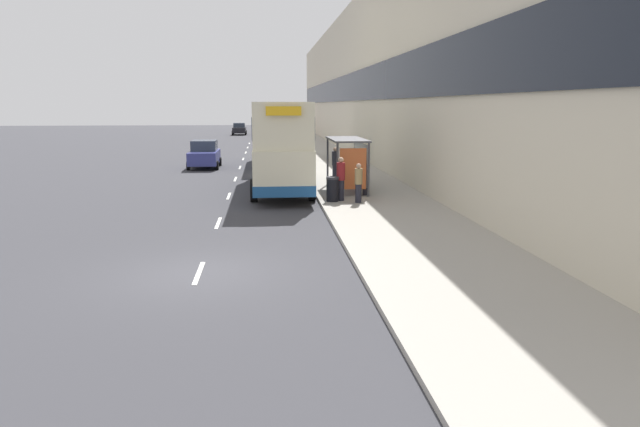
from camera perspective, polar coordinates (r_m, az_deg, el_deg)
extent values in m
plane|color=#38383D|center=(14.74, -12.04, -5.90)|extent=(220.00, 220.00, 0.00)
cube|color=#A39E93|center=(52.91, -0.31, 6.34)|extent=(5.00, 93.00, 0.14)
cube|color=beige|center=(53.30, 4.09, 13.03)|extent=(3.00, 93.00, 12.58)
cube|color=black|center=(53.05, 2.40, 12.38)|extent=(0.12, 89.28, 2.26)
cube|color=silver|center=(14.78, -12.02, -5.83)|extent=(0.12, 2.00, 0.01)
cube|color=silver|center=(20.80, -10.14, -0.94)|extent=(0.12, 2.00, 0.01)
cube|color=silver|center=(26.91, -9.11, 1.74)|extent=(0.12, 2.00, 0.01)
cube|color=silver|center=(33.07, -8.46, 3.43)|extent=(0.12, 2.00, 0.01)
cube|color=silver|center=(39.25, -8.01, 4.58)|extent=(0.12, 2.00, 0.01)
cube|color=silver|center=(45.44, -7.69, 5.43)|extent=(0.12, 2.00, 0.01)
cube|color=silver|center=(51.64, -7.44, 6.06)|extent=(0.12, 2.00, 0.01)
cube|color=silver|center=(57.84, -7.24, 6.57)|extent=(0.12, 2.00, 0.01)
cube|color=silver|center=(64.05, -7.09, 6.97)|extent=(0.12, 2.00, 0.01)
cube|color=#4C4C51|center=(27.25, 2.71, 7.42)|extent=(1.60, 4.20, 0.08)
cylinder|color=#4C4C51|center=(25.29, 1.76, 4.35)|extent=(0.10, 0.10, 2.40)
cylinder|color=#4C4C51|center=(29.24, 0.77, 5.22)|extent=(0.10, 0.10, 2.40)
cylinder|color=#4C4C51|center=(25.50, 4.89, 4.37)|extent=(0.10, 0.10, 2.40)
cylinder|color=#4C4C51|center=(29.43, 3.49, 5.24)|extent=(0.10, 0.10, 2.40)
cube|color=#99A8B2|center=(27.45, 4.08, 5.08)|extent=(0.04, 3.68, 1.92)
cube|color=#D86633|center=(25.44, 3.31, 4.48)|extent=(1.19, 0.10, 1.82)
cube|color=maroon|center=(27.48, 3.18, 3.27)|extent=(0.36, 2.80, 0.08)
cube|color=beige|center=(28.36, -3.97, 5.20)|extent=(2.55, 10.87, 1.85)
cube|color=beige|center=(28.24, -4.02, 9.04)|extent=(2.50, 10.54, 1.95)
cube|color=#1E518C|center=(28.44, -3.95, 3.79)|extent=(2.58, 10.92, 0.45)
cube|color=#2D3847|center=(28.33, -3.98, 5.94)|extent=(2.58, 10.22, 0.81)
cube|color=#2D3847|center=(28.24, -4.02, 8.84)|extent=(2.55, 10.22, 0.94)
cube|color=yellow|center=(22.82, -3.67, 10.20)|extent=(1.40, 0.08, 0.36)
cylinder|color=black|center=(32.13, -6.41, 4.15)|extent=(0.30, 1.00, 1.00)
cylinder|color=black|center=(32.19, -1.86, 4.23)|extent=(0.30, 1.00, 1.00)
cylinder|color=black|center=(25.12, -6.64, 2.30)|extent=(0.30, 1.00, 1.00)
cylinder|color=black|center=(25.20, -0.83, 2.40)|extent=(0.30, 1.00, 1.00)
cube|color=beige|center=(40.89, -4.23, 6.90)|extent=(2.55, 10.67, 1.85)
cube|color=beige|center=(40.80, -4.27, 9.56)|extent=(2.50, 10.35, 1.95)
cube|color=#1E518C|center=(40.94, -4.22, 5.92)|extent=(2.58, 10.72, 0.45)
cube|color=#2D3847|center=(40.86, -4.24, 7.42)|extent=(2.58, 10.03, 0.81)
cube|color=#2D3847|center=(40.81, -4.27, 9.43)|extent=(2.55, 10.03, 0.94)
cube|color=yellow|center=(35.48, -4.09, 10.39)|extent=(1.40, 0.08, 0.36)
cylinder|color=black|center=(44.57, -5.98, 6.00)|extent=(0.30, 1.00, 1.00)
cylinder|color=black|center=(44.62, -2.68, 6.05)|extent=(0.30, 1.00, 1.00)
cylinder|color=black|center=(37.66, -6.04, 5.13)|extent=(0.30, 1.00, 1.00)
cylinder|color=black|center=(37.72, -2.15, 5.19)|extent=(0.30, 1.00, 1.00)
cube|color=black|center=(83.07, -8.07, 8.27)|extent=(1.82, 4.36, 0.76)
cube|color=#2D3847|center=(83.26, -8.07, 8.75)|extent=(1.60, 2.09, 0.62)
cylinder|color=black|center=(81.70, -7.46, 7.98)|extent=(0.20, 0.60, 0.60)
cylinder|color=black|center=(81.78, -8.74, 7.95)|extent=(0.20, 0.60, 0.60)
cylinder|color=black|center=(84.40, -7.40, 8.06)|extent=(0.20, 0.60, 0.60)
cylinder|color=black|center=(84.48, -8.64, 8.03)|extent=(0.20, 0.60, 0.60)
cube|color=#4C5156|center=(64.25, -4.65, 7.65)|extent=(1.81, 3.96, 0.81)
cube|color=#2D3847|center=(64.02, -4.65, 8.30)|extent=(1.59, 1.90, 0.66)
cylinder|color=black|center=(65.49, -5.46, 7.34)|extent=(0.20, 0.60, 0.60)
cylinder|color=black|center=(65.52, -3.86, 7.37)|extent=(0.20, 0.60, 0.60)
cylinder|color=black|center=(63.04, -5.45, 7.21)|extent=(0.20, 0.60, 0.60)
cylinder|color=black|center=(63.07, -3.79, 7.24)|extent=(0.20, 0.60, 0.60)
cube|color=navy|center=(39.32, -11.48, 5.54)|extent=(1.85, 4.12, 0.85)
cube|color=#2D3847|center=(39.47, -11.49, 6.68)|extent=(1.62, 1.98, 0.70)
cylinder|color=black|center=(38.01, -10.26, 4.76)|extent=(0.20, 0.60, 0.60)
cylinder|color=black|center=(38.21, -13.03, 4.69)|extent=(0.20, 0.60, 0.60)
cylinder|color=black|center=(40.55, -9.97, 5.14)|extent=(0.20, 0.60, 0.60)
cylinder|color=black|center=(40.73, -12.57, 5.07)|extent=(0.20, 0.60, 0.60)
cube|color=maroon|center=(77.22, -4.54, 8.19)|extent=(1.90, 4.21, 0.85)
cube|color=#2D3847|center=(76.98, -4.55, 8.75)|extent=(1.67, 2.02, 0.69)
cylinder|color=black|center=(78.54, -5.26, 7.91)|extent=(0.20, 0.60, 0.60)
cylinder|color=black|center=(78.57, -3.86, 7.93)|extent=(0.20, 0.60, 0.60)
cylinder|color=black|center=(75.93, -5.24, 7.81)|extent=(0.20, 0.60, 0.60)
cylinder|color=black|center=(75.96, -3.80, 7.84)|extent=(0.20, 0.60, 0.60)
cylinder|color=#23232D|center=(24.44, 2.08, 2.33)|extent=(0.30, 0.30, 0.89)
cylinder|color=maroon|center=(24.34, 2.10, 4.22)|extent=(0.37, 0.37, 0.74)
sphere|color=tan|center=(24.29, 2.10, 5.37)|extent=(0.24, 0.24, 0.24)
cylinder|color=#23232D|center=(23.96, 3.86, 2.02)|extent=(0.27, 0.27, 0.79)
cylinder|color=#997F51|center=(23.86, 3.88, 3.73)|extent=(0.33, 0.33, 0.65)
sphere|color=tan|center=(23.81, 3.90, 4.77)|extent=(0.21, 0.21, 0.21)
cylinder|color=#23232D|center=(30.79, 4.54, 4.03)|extent=(0.29, 0.29, 0.86)
cylinder|color=#997F51|center=(30.71, 4.56, 5.48)|extent=(0.36, 0.36, 0.71)
sphere|color=tan|center=(30.67, 4.57, 6.36)|extent=(0.23, 0.23, 0.23)
cylinder|color=#23232D|center=(30.78, 1.53, 4.07)|extent=(0.30, 0.30, 0.87)
cylinder|color=#26262D|center=(30.70, 1.53, 5.54)|extent=(0.36, 0.36, 0.72)
sphere|color=tan|center=(30.66, 1.54, 6.44)|extent=(0.24, 0.24, 0.24)
cylinder|color=#23232D|center=(26.03, 4.56, 2.69)|extent=(0.26, 0.26, 0.77)
cylinder|color=navy|center=(25.94, 4.58, 4.23)|extent=(0.32, 0.32, 0.64)
sphere|color=tan|center=(25.90, 4.60, 5.17)|extent=(0.21, 0.21, 0.21)
cylinder|color=black|center=(24.24, 1.26, 2.34)|extent=(0.52, 0.52, 0.95)
cylinder|color=#2D2D33|center=(24.17, 1.27, 3.57)|extent=(0.55, 0.55, 0.10)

